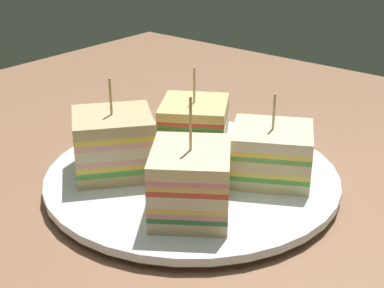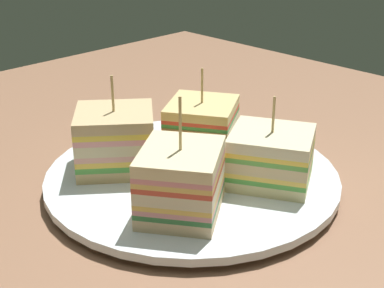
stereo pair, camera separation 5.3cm
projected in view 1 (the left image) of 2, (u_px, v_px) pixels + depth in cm
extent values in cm
cube|color=#90644A|center=(192.00, 193.00, 54.79)|extent=(92.28, 97.24, 1.80)
cylinder|color=white|center=(192.00, 182.00, 54.30)|extent=(17.40, 17.40, 0.61)
cylinder|color=white|center=(192.00, 176.00, 54.02)|extent=(28.06, 28.06, 0.75)
cube|color=beige|center=(270.00, 172.00, 52.80)|extent=(9.34, 9.57, 1.03)
cube|color=#9E7242|center=(233.00, 169.00, 53.38)|extent=(5.88, 3.40, 1.03)
cube|color=#53AA42|center=(271.00, 165.00, 52.50)|extent=(9.34, 9.57, 0.46)
cube|color=#F2CD51|center=(271.00, 161.00, 52.31)|extent=(9.34, 9.57, 0.46)
cube|color=#D7BC89|center=(271.00, 153.00, 52.01)|extent=(9.34, 9.57, 1.03)
cube|color=#B2844C|center=(233.00, 151.00, 52.58)|extent=(5.88, 3.40, 1.03)
cube|color=#5BA443|center=(272.00, 146.00, 51.70)|extent=(9.34, 9.57, 0.46)
cube|color=yellow|center=(272.00, 141.00, 51.52)|extent=(9.34, 9.57, 0.46)
cube|color=beige|center=(273.00, 134.00, 51.21)|extent=(9.34, 9.57, 1.03)
cylinder|color=tan|center=(274.00, 111.00, 50.31)|extent=(0.24, 0.24, 3.39)
cube|color=beige|center=(194.00, 137.00, 60.45)|extent=(9.77, 9.64, 0.95)
cube|color=#B2844C|center=(190.00, 151.00, 57.23)|extent=(3.76, 5.88, 0.95)
cube|color=red|center=(194.00, 132.00, 60.18)|extent=(9.77, 9.64, 0.40)
cube|color=#498C41|center=(194.00, 128.00, 60.01)|extent=(9.77, 9.64, 0.40)
cube|color=beige|center=(194.00, 122.00, 59.73)|extent=(9.77, 9.64, 0.95)
cube|color=#9E7242|center=(190.00, 135.00, 56.52)|extent=(3.76, 5.88, 0.95)
cube|color=#3D8C41|center=(194.00, 116.00, 59.46)|extent=(9.77, 9.64, 0.40)
cube|color=#D64231|center=(194.00, 113.00, 59.29)|extent=(9.77, 9.64, 0.40)
cube|color=#DFC37D|center=(194.00, 107.00, 59.02)|extent=(9.77, 9.64, 0.95)
cylinder|color=tan|center=(194.00, 85.00, 58.06)|extent=(0.24, 0.24, 3.74)
cube|color=#E2C383|center=(115.00, 166.00, 53.91)|extent=(9.88, 9.81, 1.06)
cube|color=#9E7242|center=(152.00, 163.00, 54.56)|extent=(4.42, 5.28, 1.06)
cube|color=#52AB44|center=(114.00, 159.00, 53.59)|extent=(9.88, 9.81, 0.54)
cube|color=#FACF49|center=(114.00, 154.00, 53.37)|extent=(9.88, 9.81, 0.54)
cube|color=#EBA795|center=(114.00, 148.00, 53.15)|extent=(9.88, 9.81, 0.54)
cube|color=beige|center=(113.00, 141.00, 52.82)|extent=(9.88, 9.81, 1.06)
cube|color=#B2844C|center=(151.00, 138.00, 53.47)|extent=(4.42, 5.28, 1.06)
cube|color=pink|center=(113.00, 133.00, 52.50)|extent=(9.88, 9.81, 0.54)
cube|color=yellow|center=(113.00, 128.00, 52.28)|extent=(9.88, 9.81, 0.54)
cube|color=#D2B37F|center=(112.00, 120.00, 51.95)|extent=(9.88, 9.81, 1.06)
cylinder|color=tan|center=(111.00, 97.00, 51.03)|extent=(0.24, 0.24, 3.48)
cube|color=beige|center=(191.00, 207.00, 46.87)|extent=(9.57, 9.33, 1.04)
cube|color=#B2844C|center=(194.00, 187.00, 50.11)|extent=(3.75, 5.28, 1.04)
cube|color=#387C3F|center=(191.00, 199.00, 46.57)|extent=(9.57, 9.33, 0.44)
cube|color=pink|center=(191.00, 195.00, 46.39)|extent=(9.57, 9.33, 0.44)
cube|color=#F0BF55|center=(191.00, 190.00, 46.21)|extent=(9.57, 9.33, 0.44)
cube|color=beige|center=(191.00, 182.00, 45.90)|extent=(9.57, 9.33, 1.04)
cube|color=#B2844C|center=(194.00, 163.00, 49.14)|extent=(3.75, 5.28, 1.04)
cube|color=#D14B37|center=(191.00, 174.00, 45.60)|extent=(9.57, 9.33, 0.44)
cube|color=#EBC162|center=(191.00, 169.00, 45.42)|extent=(9.57, 9.33, 0.44)
cube|color=pink|center=(191.00, 164.00, 45.24)|extent=(9.57, 9.33, 0.44)
cube|color=beige|center=(191.00, 156.00, 44.94)|extent=(9.57, 9.33, 1.04)
cylinder|color=tan|center=(191.00, 124.00, 43.81)|extent=(0.24, 0.24, 4.50)
cylinder|color=#DDB968|center=(195.00, 176.00, 52.42)|extent=(4.99, 4.97, 0.96)
cylinder|color=#D5BE57|center=(195.00, 175.00, 51.54)|extent=(5.02, 5.02, 0.44)
cylinder|color=#EFC263|center=(185.00, 174.00, 51.33)|extent=(4.99, 5.00, 0.61)
cylinder|color=#E7D582|center=(191.00, 157.00, 53.02)|extent=(5.31, 5.34, 1.11)
cylinder|color=#F3C872|center=(183.00, 152.00, 52.50)|extent=(4.98, 4.96, 0.85)
cylinder|color=tan|center=(178.00, 160.00, 50.93)|extent=(4.37, 4.39, 0.65)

